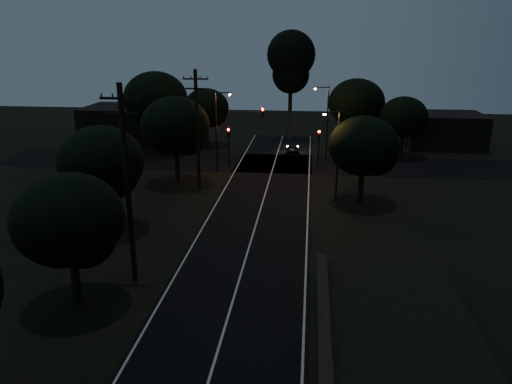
# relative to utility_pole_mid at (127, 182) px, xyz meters

# --- Properties ---
(road_surface) EXTENTS (60.00, 70.00, 0.03)m
(road_surface) POSITION_rel_utility_pole_mid_xyz_m (6.00, 16.12, -5.73)
(road_surface) COLOR black
(road_surface) RESTS_ON ground
(utility_pole_mid) EXTENTS (2.20, 0.30, 11.00)m
(utility_pole_mid) POSITION_rel_utility_pole_mid_xyz_m (0.00, 0.00, 0.00)
(utility_pole_mid) COLOR black
(utility_pole_mid) RESTS_ON ground
(utility_pole_far) EXTENTS (2.20, 0.30, 10.50)m
(utility_pole_far) POSITION_rel_utility_pole_mid_xyz_m (0.00, 17.00, -0.25)
(utility_pole_far) COLOR black
(utility_pole_far) RESTS_ON ground
(tree_left_b) EXTENTS (5.46, 5.46, 6.95)m
(tree_left_b) POSITION_rel_utility_pole_mid_xyz_m (-1.81, -3.11, -1.23)
(tree_left_b) COLOR black
(tree_left_b) RESTS_ON ground
(tree_left_c) EXTENTS (5.88, 5.88, 7.43)m
(tree_left_c) POSITION_rel_utility_pole_mid_xyz_m (-4.29, 6.88, -0.94)
(tree_left_c) COLOR black
(tree_left_c) RESTS_ON ground
(tree_left_d) EXTENTS (6.30, 6.30, 7.99)m
(tree_left_d) POSITION_rel_utility_pole_mid_xyz_m (-2.28, 18.87, -0.56)
(tree_left_d) COLOR black
(tree_left_d) RESTS_ON ground
(tree_far_nw) EXTENTS (5.54, 5.54, 7.02)m
(tree_far_nw) POSITION_rel_utility_pole_mid_xyz_m (-2.80, 34.89, -1.19)
(tree_far_nw) COLOR black
(tree_far_nw) RESTS_ON ground
(tree_far_w) EXTENTS (7.28, 7.28, 9.28)m
(tree_far_w) POSITION_rel_utility_pole_mid_xyz_m (-7.74, 30.85, 0.29)
(tree_far_w) COLOR black
(tree_far_w) RESTS_ON ground
(tree_far_ne) EXTENTS (6.61, 6.61, 8.36)m
(tree_far_ne) POSITION_rel_utility_pole_mid_xyz_m (15.23, 34.87, -0.33)
(tree_far_ne) COLOR black
(tree_far_ne) RESTS_ON ground
(tree_far_e) EXTENTS (5.29, 5.29, 6.71)m
(tree_far_e) POSITION_rel_utility_pole_mid_xyz_m (20.19, 31.89, -1.39)
(tree_far_e) COLOR black
(tree_far_e) RESTS_ON ground
(tree_right_a) EXTENTS (5.63, 5.63, 7.15)m
(tree_right_a) POSITION_rel_utility_pole_mid_xyz_m (14.20, 14.89, -1.10)
(tree_right_a) COLOR black
(tree_right_a) RESTS_ON ground
(tall_pine) EXTENTS (6.07, 6.07, 13.80)m
(tall_pine) POSITION_rel_utility_pole_mid_xyz_m (7.00, 40.00, 4.20)
(tall_pine) COLOR black
(tall_pine) RESTS_ON ground
(building_left) EXTENTS (10.00, 8.00, 4.40)m
(building_left) POSITION_rel_utility_pole_mid_xyz_m (-14.00, 37.00, -3.54)
(building_left) COLOR black
(building_left) RESTS_ON ground
(building_right) EXTENTS (9.00, 7.00, 4.00)m
(building_right) POSITION_rel_utility_pole_mid_xyz_m (26.00, 38.00, -3.74)
(building_right) COLOR black
(building_right) RESTS_ON ground
(signal_left) EXTENTS (0.28, 0.35, 4.10)m
(signal_left) POSITION_rel_utility_pole_mid_xyz_m (1.40, 24.99, -2.90)
(signal_left) COLOR black
(signal_left) RESTS_ON ground
(signal_right) EXTENTS (0.28, 0.35, 4.10)m
(signal_right) POSITION_rel_utility_pole_mid_xyz_m (10.60, 24.99, -2.90)
(signal_right) COLOR black
(signal_right) RESTS_ON ground
(signal_mast) EXTENTS (3.70, 0.35, 6.25)m
(signal_mast) POSITION_rel_utility_pole_mid_xyz_m (3.09, 24.99, -1.40)
(signal_mast) COLOR black
(signal_mast) RESTS_ON ground
(streetlight_a) EXTENTS (1.66, 0.26, 8.00)m
(streetlight_a) POSITION_rel_utility_pole_mid_xyz_m (0.69, 23.00, -1.10)
(streetlight_a) COLOR black
(streetlight_a) RESTS_ON ground
(streetlight_b) EXTENTS (1.66, 0.26, 8.00)m
(streetlight_b) POSITION_rel_utility_pole_mid_xyz_m (11.31, 29.00, -1.10)
(streetlight_b) COLOR black
(streetlight_b) RESTS_ON ground
(streetlight_c) EXTENTS (1.46, 0.26, 7.50)m
(streetlight_c) POSITION_rel_utility_pole_mid_xyz_m (11.83, 15.00, -1.39)
(streetlight_c) COLOR black
(streetlight_c) RESTS_ON ground
(car) EXTENTS (1.63, 3.70, 1.24)m
(car) POSITION_rel_utility_pole_mid_xyz_m (7.79, 31.00, -5.12)
(car) COLOR black
(car) RESTS_ON ground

